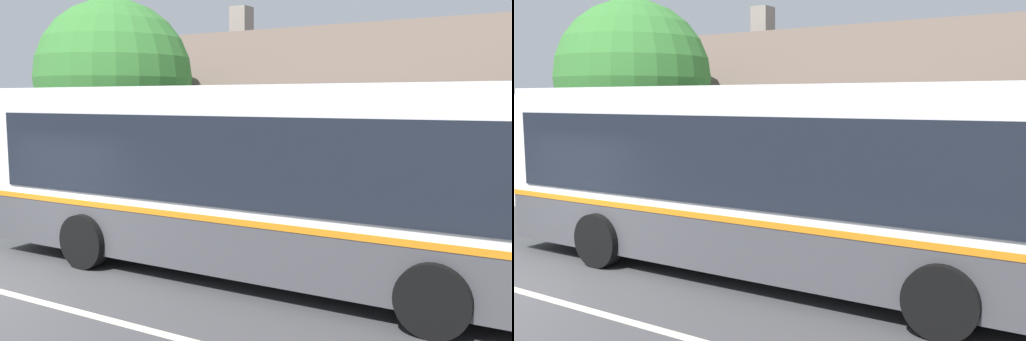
# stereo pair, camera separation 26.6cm
# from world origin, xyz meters

# --- Properties ---
(sidewalk_far) EXTENTS (60.00, 3.00, 0.15)m
(sidewalk_far) POSITION_xyz_m (0.00, 6.00, 0.07)
(sidewalk_far) COLOR #ADAAA3
(sidewalk_far) RESTS_ON ground
(community_building) EXTENTS (22.77, 8.65, 6.63)m
(community_building) POSITION_xyz_m (2.35, 12.93, 1.85)
(community_building) COLOR gray
(community_building) RESTS_ON ground
(transit_bus) EXTENTS (10.75, 2.85, 3.28)m
(transit_bus) POSITION_xyz_m (3.30, 2.90, 1.76)
(transit_bus) COLOR #47474C
(transit_bus) RESTS_ON ground
(bench_by_building) EXTENTS (1.77, 0.51, 0.94)m
(bench_by_building) POSITION_xyz_m (-5.33, 5.62, 0.57)
(bench_by_building) COLOR brown
(bench_by_building) RESTS_ON sidewalk_far
(bench_down_street) EXTENTS (1.85, 0.51, 0.94)m
(bench_down_street) POSITION_xyz_m (-0.98, 5.34, 0.58)
(bench_down_street) COLOR brown
(bench_down_street) RESTS_ON sidewalk_far
(street_tree_secondary) EXTENTS (4.50, 4.50, 5.92)m
(street_tree_secondary) POSITION_xyz_m (-3.76, 6.79, 3.66)
(street_tree_secondary) COLOR #4C3828
(street_tree_secondary) RESTS_ON ground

